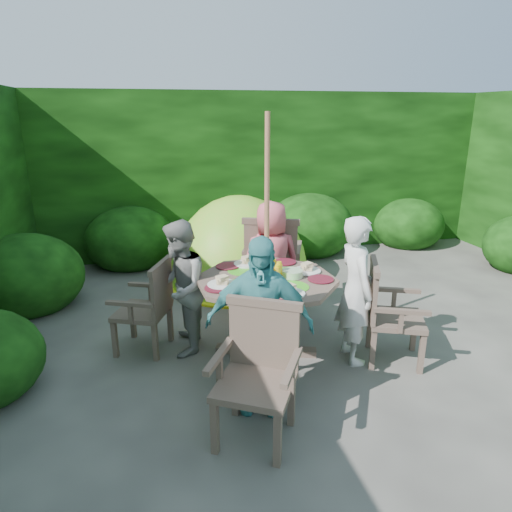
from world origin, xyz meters
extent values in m
plane|color=#413E3A|center=(0.00, 0.00, 0.00)|extent=(60.00, 60.00, 0.00)
cube|color=black|center=(0.00, 4.00, 1.25)|extent=(9.00, 1.00, 2.50)
cylinder|color=#493930|center=(-0.92, 0.31, 0.36)|extent=(0.13, 0.13, 0.72)
cube|color=#493930|center=(-0.92, 0.31, 0.03)|extent=(0.94, 0.40, 0.06)
cube|color=#493930|center=(-0.92, 0.31, 0.03)|extent=(0.40, 0.94, 0.06)
cylinder|color=#493930|center=(-0.92, 0.31, 0.74)|extent=(1.66, 1.66, 0.04)
cylinder|color=green|center=(-1.20, 0.20, 0.76)|extent=(0.30, 0.30, 0.00)
cylinder|color=green|center=(-0.76, 0.05, 0.76)|extent=(0.30, 0.30, 0.00)
cylinder|color=green|center=(-1.08, 0.56, 0.76)|extent=(0.30, 0.30, 0.00)
cylinder|color=green|center=(-0.64, 0.41, 0.76)|extent=(0.30, 0.30, 0.00)
cylinder|color=green|center=(-0.92, 0.31, 0.76)|extent=(0.30, 0.30, 0.00)
cylinder|color=white|center=(-0.51, 0.39, 0.77)|extent=(0.26, 0.26, 0.01)
cylinder|color=white|center=(-1.00, 0.72, 0.77)|extent=(0.26, 0.26, 0.01)
cylinder|color=white|center=(-1.33, 0.22, 0.77)|extent=(0.26, 0.26, 0.01)
cylinder|color=white|center=(-0.84, -0.11, 0.77)|extent=(0.26, 0.26, 0.01)
cylinder|color=#AC0B25|center=(-0.46, 0.15, 0.77)|extent=(0.23, 0.23, 0.01)
cylinder|color=#AC0B25|center=(-0.63, 0.70, 0.77)|extent=(0.23, 0.23, 0.01)
cylinder|color=#AC0B25|center=(-1.20, 0.70, 0.77)|extent=(0.23, 0.23, 0.01)
cylinder|color=#AC0B25|center=(-1.38, 0.16, 0.77)|extent=(0.23, 0.23, 0.01)
cylinder|color=#AC0B25|center=(-0.92, -0.18, 0.77)|extent=(0.23, 0.23, 0.01)
cylinder|color=#5FB545|center=(-0.68, 0.28, 0.80)|extent=(0.19, 0.19, 0.06)
cylinder|color=#9C603E|center=(-0.92, 0.31, 1.10)|extent=(0.06, 0.06, 2.20)
cube|color=#493930|center=(0.20, -0.07, 0.40)|extent=(0.62, 0.63, 0.05)
cube|color=#493930|center=(0.31, -0.34, 0.20)|extent=(0.06, 0.06, 0.40)
cube|color=#493930|center=(0.47, 0.04, 0.20)|extent=(0.06, 0.06, 0.40)
cube|color=#493930|center=(-0.07, -0.18, 0.20)|extent=(0.06, 0.06, 0.40)
cube|color=#493930|center=(0.09, 0.20, 0.20)|extent=(0.06, 0.06, 0.40)
cube|color=#493930|center=(-0.01, 0.02, 0.66)|extent=(0.23, 0.46, 0.47)
cube|color=#493930|center=(0.10, -0.29, 0.59)|extent=(0.45, 0.23, 0.04)
cube|color=#493930|center=(0.29, 0.16, 0.59)|extent=(0.45, 0.23, 0.04)
cube|color=#493930|center=(-2.04, 0.68, 0.39)|extent=(0.60, 0.61, 0.04)
cube|color=#493930|center=(-2.14, 0.94, 0.19)|extent=(0.06, 0.06, 0.38)
cube|color=#493930|center=(-2.30, 0.58, 0.19)|extent=(0.06, 0.06, 0.38)
cube|color=#493930|center=(-1.78, 0.78, 0.19)|extent=(0.06, 0.06, 0.38)
cube|color=#493930|center=(-1.94, 0.42, 0.19)|extent=(0.06, 0.06, 0.38)
cube|color=#493930|center=(-1.84, 0.60, 0.63)|extent=(0.22, 0.44, 0.45)
cube|color=#493930|center=(-1.95, 0.89, 0.57)|extent=(0.43, 0.22, 0.04)
cube|color=#493930|center=(-2.13, 0.47, 0.57)|extent=(0.43, 0.22, 0.04)
cube|color=#493930|center=(-0.55, 1.42, 0.48)|extent=(0.74, 0.73, 0.06)
cube|color=#493930|center=(-0.23, 1.56, 0.23)|extent=(0.07, 0.07, 0.47)
cube|color=#493930|center=(-0.68, 1.74, 0.23)|extent=(0.07, 0.07, 0.47)
cube|color=#493930|center=(-0.41, 1.11, 0.23)|extent=(0.07, 0.07, 0.47)
cube|color=#493930|center=(-0.86, 1.29, 0.23)|extent=(0.07, 0.07, 0.47)
cube|color=#493930|center=(-0.64, 1.18, 0.78)|extent=(0.56, 0.25, 0.56)
cube|color=#493930|center=(-0.28, 1.32, 0.70)|extent=(0.26, 0.54, 0.04)
cube|color=#493930|center=(-0.82, 1.53, 0.70)|extent=(0.26, 0.54, 0.04)
cube|color=#493930|center=(-1.29, -0.81, 0.42)|extent=(0.68, 0.67, 0.05)
cube|color=#493930|center=(-1.59, -0.89, 0.20)|extent=(0.07, 0.07, 0.41)
cube|color=#493930|center=(-1.22, -1.11, 0.20)|extent=(0.07, 0.07, 0.41)
cube|color=#493930|center=(-1.37, -0.52, 0.20)|extent=(0.07, 0.07, 0.41)
cube|color=#493930|center=(-1.00, -0.73, 0.20)|extent=(0.07, 0.07, 0.41)
cube|color=#493930|center=(-1.18, -0.61, 0.68)|extent=(0.46, 0.28, 0.49)
cube|color=#493930|center=(-1.51, -0.69, 0.61)|extent=(0.28, 0.45, 0.04)
cube|color=#493930|center=(-1.08, -0.94, 0.61)|extent=(0.28, 0.45, 0.04)
imported|color=silver|center=(-0.16, 0.05, 0.68)|extent=(0.34, 0.51, 1.35)
imported|color=gray|center=(-1.68, 0.56, 0.64)|extent=(0.58, 0.69, 1.27)
imported|color=#D45765|center=(-0.67, 1.06, 0.66)|extent=(0.65, 0.43, 1.32)
imported|color=teal|center=(-1.17, -0.45, 0.69)|extent=(0.87, 0.57, 1.37)
ellipsoid|color=#6FD829|center=(-0.76, 2.35, 0.00)|extent=(2.09, 2.09, 2.31)
ellipsoid|color=black|center=(-0.69, 1.70, 0.00)|extent=(0.68, 0.41, 0.79)
cylinder|color=#F8F71A|center=(-0.76, 2.35, 0.01)|extent=(2.02, 2.02, 0.03)
camera|label=1|loc=(-1.91, -3.42, 2.19)|focal=32.00mm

